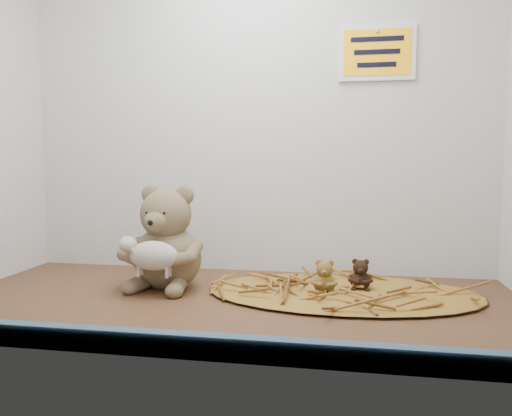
% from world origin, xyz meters
% --- Properties ---
extents(alcove_shell, '(1.20, 0.60, 0.90)m').
position_xyz_m(alcove_shell, '(0.00, 0.09, 0.45)').
color(alcove_shell, '#482B19').
rests_on(alcove_shell, ground).
extents(front_rail, '(1.19, 0.02, 0.04)m').
position_xyz_m(front_rail, '(0.00, -0.29, 0.02)').
color(front_rail, '#3A566E').
rests_on(front_rail, shelf_floor).
extents(straw_bed, '(0.59, 0.34, 0.01)m').
position_xyz_m(straw_bed, '(0.23, 0.10, 0.01)').
color(straw_bed, brown).
rests_on(straw_bed, shelf_floor).
extents(main_teddy, '(0.21, 0.22, 0.23)m').
position_xyz_m(main_teddy, '(-0.17, 0.10, 0.12)').
color(main_teddy, '#7E6C4D').
rests_on(main_teddy, shelf_floor).
extents(toy_lamb, '(0.14, 0.08, 0.09)m').
position_xyz_m(toy_lamb, '(-0.17, 0.01, 0.09)').
color(toy_lamb, beige).
rests_on(toy_lamb, main_teddy).
extents(mini_teddy_tan, '(0.06, 0.06, 0.07)m').
position_xyz_m(mini_teddy_tan, '(0.19, 0.08, 0.05)').
color(mini_teddy_tan, olive).
rests_on(mini_teddy_tan, straw_bed).
extents(mini_teddy_brown, '(0.05, 0.06, 0.07)m').
position_xyz_m(mini_teddy_brown, '(0.27, 0.12, 0.05)').
color(mini_teddy_brown, black).
rests_on(mini_teddy_brown, straw_bed).
extents(wall_sign, '(0.16, 0.01, 0.11)m').
position_xyz_m(wall_sign, '(0.30, 0.29, 0.55)').
color(wall_sign, '#FFAE0D').
rests_on(wall_sign, back_wall).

